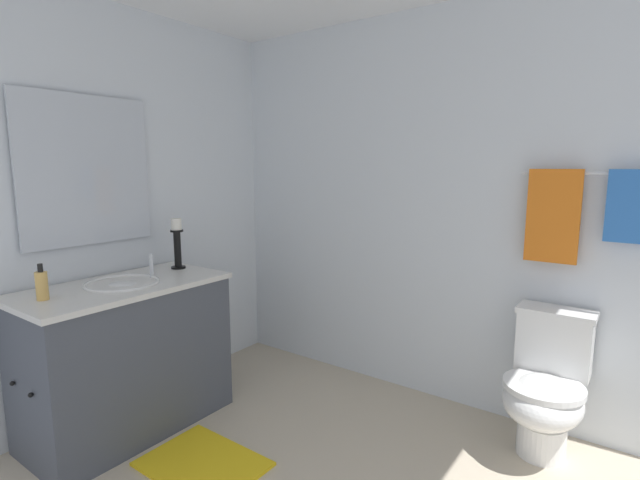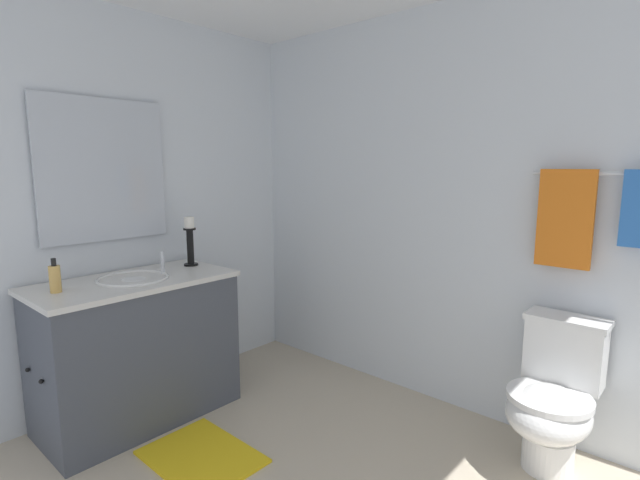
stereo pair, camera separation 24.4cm
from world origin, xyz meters
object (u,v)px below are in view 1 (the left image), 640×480
at_px(sink_basin, 123,290).
at_px(vanity_cabinet, 127,356).
at_px(towel_near_vanity, 553,216).
at_px(bath_mat, 203,464).
at_px(towel_center, 633,207).
at_px(soap_bottle, 42,285).
at_px(candle_holder_tall, 177,242).
at_px(toilet, 546,388).
at_px(towel_bar, 595,173).
at_px(mirror, 87,171).

bearing_deg(sink_basin, vanity_cabinet, -90.00).
distance_m(towel_near_vanity, bath_mat, 2.23).
distance_m(towel_near_vanity, towel_center, 0.36).
bearing_deg(towel_center, vanity_cabinet, -149.79).
bearing_deg(vanity_cabinet, bath_mat, 0.00).
distance_m(vanity_cabinet, towel_near_vanity, 2.48).
bearing_deg(vanity_cabinet, sink_basin, 90.00).
height_order(soap_bottle, towel_near_vanity, towel_near_vanity).
bearing_deg(vanity_cabinet, towel_near_vanity, 34.52).
bearing_deg(sink_basin, bath_mat, -0.09).
height_order(towel_center, bath_mat, towel_center).
distance_m(candle_holder_tall, toilet, 2.28).
relative_size(sink_basin, soap_bottle, 2.23).
bearing_deg(towel_center, sink_basin, -149.80).
bearing_deg(bath_mat, sink_basin, 179.91).
relative_size(vanity_cabinet, towel_center, 3.10).
bearing_deg(towel_bar, vanity_cabinet, -147.41).
bearing_deg(bath_mat, mirror, 180.00).
bearing_deg(sink_basin, mirror, -179.80).
bearing_deg(soap_bottle, candle_holder_tall, 93.61).
height_order(vanity_cabinet, sink_basin, sink_basin).
distance_m(soap_bottle, toilet, 2.59).
relative_size(toilet, bath_mat, 1.25).
bearing_deg(soap_bottle, sink_basin, 86.42).
relative_size(sink_basin, candle_holder_tall, 1.25).
bearing_deg(sink_basin, toilet, 29.37).
relative_size(vanity_cabinet, soap_bottle, 6.18).
relative_size(vanity_cabinet, bath_mat, 1.85).
height_order(candle_holder_tall, toilet, candle_holder_tall).
xyz_separation_m(sink_basin, bath_mat, (0.62, -0.00, -0.81)).
height_order(sink_basin, toilet, sink_basin).
height_order(vanity_cabinet, toilet, vanity_cabinet).
xyz_separation_m(soap_bottle, towel_bar, (2.13, 1.75, 0.54)).
distance_m(candle_holder_tall, soap_bottle, 0.85).
xyz_separation_m(vanity_cabinet, towel_center, (2.28, 1.33, 0.88)).
relative_size(vanity_cabinet, towel_bar, 1.59).
height_order(sink_basin, soap_bottle, soap_bottle).
xyz_separation_m(vanity_cabinet, mirror, (-0.28, 0.00, 1.05)).
relative_size(soap_bottle, towel_bar, 0.26).
xyz_separation_m(soap_bottle, towel_near_vanity, (1.95, 1.73, 0.31)).
distance_m(sink_basin, towel_bar, 2.58).
xyz_separation_m(vanity_cabinet, bath_mat, (0.62, 0.00, -0.42)).
relative_size(mirror, towel_bar, 1.21).
bearing_deg(sink_basin, towel_bar, 32.57).
height_order(sink_basin, mirror, mirror).
bearing_deg(soap_bottle, towel_center, 36.92).
xyz_separation_m(vanity_cabinet, soap_bottle, (-0.03, -0.40, 0.50)).
distance_m(mirror, toilet, 2.76).
bearing_deg(candle_holder_tall, towel_bar, 22.58).
bearing_deg(sink_basin, candle_holder_tall, 100.20).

